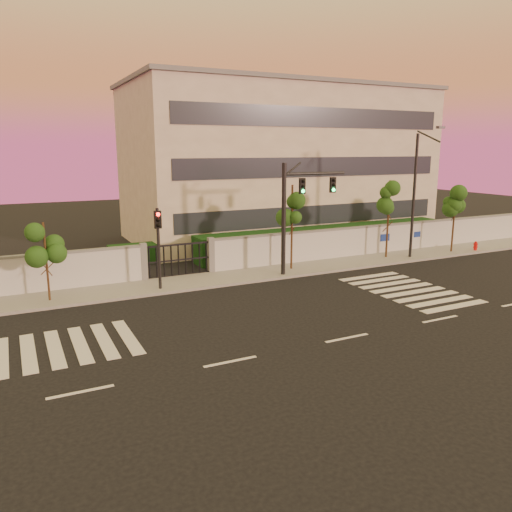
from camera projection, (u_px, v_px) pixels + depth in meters
name	position (u px, v px, depth m)	size (l,w,h in m)	color
ground	(347.00, 338.00, 19.62)	(120.00, 120.00, 0.00)	black
sidewalk	(237.00, 276.00, 28.79)	(60.00, 3.00, 0.15)	gray
perimeter_wall	(228.00, 255.00, 29.94)	(60.00, 0.36, 2.20)	silver
hedge_row	(227.00, 249.00, 32.85)	(41.00, 4.25, 1.80)	black
institutional_building	(278.00, 163.00, 41.48)	(24.40, 12.40, 12.25)	#BCB29F
road_markings	(267.00, 316.00, 22.22)	(57.00, 7.62, 0.02)	silver
street_tree_c	(45.00, 244.00, 23.51)	(1.30, 1.04, 3.94)	#382314
street_tree_d	(292.00, 208.00, 29.65)	(1.54, 1.23, 5.22)	#382314
street_tree_e	(389.00, 202.00, 32.91)	(1.61, 1.28, 5.28)	#382314
street_tree_f	(455.00, 206.00, 34.83)	(1.52, 1.21, 4.59)	#382314
traffic_signal_main	(296.00, 205.00, 28.54)	(4.13, 0.43, 6.53)	black
traffic_signal_secondary	(158.00, 239.00, 25.49)	(0.34, 0.33, 4.36)	black
streetlight_east	(416.00, 190.00, 32.62)	(0.52, 2.08, 8.65)	black
fire_hydrant	(475.00, 247.00, 35.83)	(0.32, 0.30, 0.80)	red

